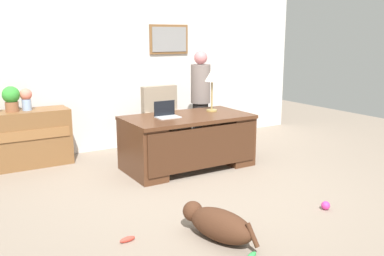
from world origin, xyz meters
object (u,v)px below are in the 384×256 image
object	(u,v)px
credenza	(13,140)
dog_toy_bone	(251,256)
laptop	(166,113)
vase_with_flowers	(26,98)
armchair	(164,124)
potted_plant	(11,98)
desk_lamp	(212,78)
dog_toy_ball	(326,205)
desk	(188,140)
dog_toy_plush	(127,239)
person_standing	(200,99)
dog_lying	(218,224)

from	to	relation	value
credenza	dog_toy_bone	bearing A→B (deg)	-70.79
laptop	vase_with_flowers	distance (m)	2.04
laptop	vase_with_flowers	size ratio (longest dim) A/B	1.01
armchair	potted_plant	xyz separation A→B (m)	(-2.20, 0.40, 0.54)
potted_plant	credenza	bearing A→B (deg)	-177.41
desk_lamp	dog_toy_ball	xyz separation A→B (m)	(0.02, -2.25, -1.21)
vase_with_flowers	potted_plant	size ratio (longest dim) A/B	0.88
dog_toy_ball	dog_toy_bone	world-z (taller)	dog_toy_ball
credenza	potted_plant	xyz separation A→B (m)	(0.03, 0.00, 0.61)
desk	dog_toy_plush	distance (m)	2.37
person_standing	desk	bearing A→B (deg)	-131.32
desk_lamp	vase_with_flowers	size ratio (longest dim) A/B	2.00
credenza	laptop	size ratio (longest dim) A/B	4.98
dog_lying	laptop	distance (m)	2.30
dog_lying	vase_with_flowers	bearing A→B (deg)	107.40
desk	armchair	size ratio (longest dim) A/B	1.66
credenza	potted_plant	world-z (taller)	potted_plant
potted_plant	dog_toy_plush	distance (m)	3.15
person_standing	vase_with_flowers	xyz separation A→B (m)	(-2.65, 0.48, 0.16)
credenza	dog_toy_plush	distance (m)	3.02
desk	potted_plant	size ratio (longest dim) A/B	4.99
dog_toy_plush	laptop	bearing A→B (deg)	52.55
desk	credenza	world-z (taller)	credenza
desk	dog_lying	world-z (taller)	desk
credenza	dog_toy_plush	xyz separation A→B (m)	(0.52, -2.95, -0.39)
dog_toy_ball	dog_toy_plush	bearing A→B (deg)	168.66
laptop	dog_toy_plush	distance (m)	2.33
credenza	armchair	distance (m)	2.27
desk_lamp	potted_plant	size ratio (longest dim) A/B	1.75
laptop	dog_toy_ball	bearing A→B (deg)	-69.15
desk_lamp	dog_toy_plush	bearing A→B (deg)	-139.73
credenza	desk_lamp	xyz separation A→B (m)	(2.66, -1.13, 0.85)
desk	potted_plant	bearing A→B (deg)	148.84
laptop	dog_toy_ball	xyz separation A→B (m)	(0.83, -2.17, -0.77)
vase_with_flowers	potted_plant	xyz separation A→B (m)	(-0.20, 0.00, 0.02)
dog_lying	potted_plant	world-z (taller)	potted_plant
dog_lying	desk_lamp	bearing A→B (deg)	57.72
desk	person_standing	size ratio (longest dim) A/B	1.10
armchair	potted_plant	world-z (taller)	potted_plant
credenza	dog_toy_bone	world-z (taller)	credenza
dog_lying	desk_lamp	distance (m)	2.83
armchair	desk_lamp	bearing A→B (deg)	-59.65
desk	vase_with_flowers	size ratio (longest dim) A/B	5.68
credenza	potted_plant	bearing A→B (deg)	2.59
laptop	desk_lamp	size ratio (longest dim) A/B	0.51
dog_toy_plush	potted_plant	bearing A→B (deg)	99.49
dog_toy_plush	person_standing	bearing A→B (deg)	46.39
potted_plant	dog_toy_bone	world-z (taller)	potted_plant
dog_toy_bone	desk_lamp	bearing A→B (deg)	63.06
dog_toy_plush	desk_lamp	bearing A→B (deg)	40.27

